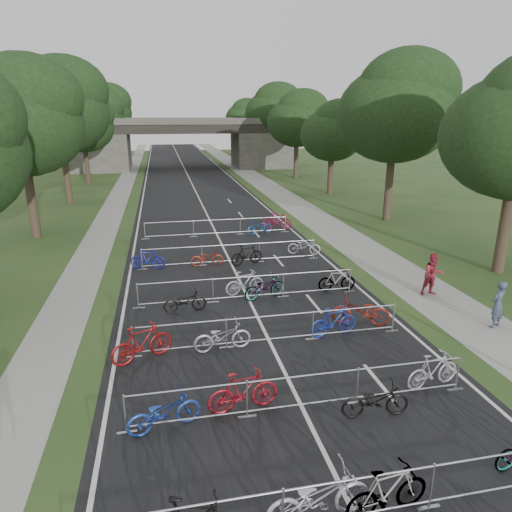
# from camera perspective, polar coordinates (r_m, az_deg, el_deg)

# --- Properties ---
(road) EXTENTS (11.00, 140.00, 0.01)m
(road) POSITION_cam_1_polar(r_m,az_deg,el_deg) (53.49, -8.06, 9.02)
(road) COLOR black
(road) RESTS_ON ground
(sidewalk_right) EXTENTS (3.00, 140.00, 0.01)m
(sidewalk_right) POSITION_cam_1_polar(r_m,az_deg,el_deg) (54.58, 0.45, 9.35)
(sidewalk_right) COLOR gray
(sidewalk_right) RESTS_ON ground
(sidewalk_left) EXTENTS (2.00, 140.00, 0.01)m
(sidewalk_left) POSITION_cam_1_polar(r_m,az_deg,el_deg) (53.54, -16.18, 8.52)
(sidewalk_left) COLOR gray
(sidewalk_left) RESTS_ON ground
(lane_markings) EXTENTS (0.12, 140.00, 0.00)m
(lane_markings) POSITION_cam_1_polar(r_m,az_deg,el_deg) (53.49, -8.06, 9.01)
(lane_markings) COLOR silver
(lane_markings) RESTS_ON ground
(overpass_bridge) EXTENTS (31.00, 8.00, 7.05)m
(overpass_bridge) POSITION_cam_1_polar(r_m,az_deg,el_deg) (68.04, -9.10, 13.73)
(overpass_bridge) COLOR #403D39
(overpass_bridge) RESTS_ON ground
(tree_left_1) EXTENTS (7.56, 7.56, 11.53)m
(tree_left_1) POSITION_cam_1_polar(r_m,az_deg,el_deg) (31.79, -27.31, 14.93)
(tree_left_1) COLOR #33261C
(tree_left_1) RESTS_ON ground
(tree_right_1) EXTENTS (8.18, 8.18, 12.47)m
(tree_right_1) POSITION_cam_1_polar(r_m,az_deg,el_deg) (34.89, 17.27, 17.08)
(tree_right_1) COLOR #33261C
(tree_right_1) RESTS_ON ground
(tree_left_2) EXTENTS (8.40, 8.40, 12.81)m
(tree_left_2) POSITION_cam_1_polar(r_m,az_deg,el_deg) (43.50, -23.36, 16.67)
(tree_left_2) COLOR #33261C
(tree_left_2) RESTS_ON ground
(tree_right_2) EXTENTS (6.16, 6.16, 9.39)m
(tree_right_2) POSITION_cam_1_polar(r_m,az_deg,el_deg) (45.85, 9.71, 15.04)
(tree_right_2) COLOR #33261C
(tree_right_2) RESTS_ON ground
(tree_left_3) EXTENTS (6.72, 6.72, 10.25)m
(tree_left_3) POSITION_cam_1_polar(r_m,az_deg,el_deg) (55.35, -20.78, 15.13)
(tree_left_3) COLOR #33261C
(tree_left_3) RESTS_ON ground
(tree_right_3) EXTENTS (7.17, 7.17, 10.93)m
(tree_right_3) POSITION_cam_1_polar(r_m,az_deg,el_deg) (57.18, 5.27, 16.61)
(tree_right_3) COLOR #33261C
(tree_right_3) RESTS_ON ground
(tree_left_4) EXTENTS (7.56, 7.56, 11.53)m
(tree_left_4) POSITION_cam_1_polar(r_m,az_deg,el_deg) (67.24, -19.35, 16.18)
(tree_left_4) COLOR #33261C
(tree_left_4) RESTS_ON ground
(tree_right_4) EXTENTS (8.18, 8.18, 12.47)m
(tree_right_4) POSITION_cam_1_polar(r_m,az_deg,el_deg) (68.76, 2.27, 17.60)
(tree_right_4) COLOR #33261C
(tree_right_4) RESTS_ON ground
(tree_left_5) EXTENTS (8.40, 8.40, 12.81)m
(tree_left_5) POSITION_cam_1_polar(r_m,az_deg,el_deg) (79.16, -18.33, 16.91)
(tree_left_5) COLOR #33261C
(tree_left_5) RESTS_ON ground
(tree_right_5) EXTENTS (6.16, 6.16, 9.39)m
(tree_right_5) POSITION_cam_1_polar(r_m,az_deg,el_deg) (80.48, 0.12, 16.19)
(tree_right_5) COLOR #33261C
(tree_right_5) RESTS_ON ground
(tree_left_6) EXTENTS (6.72, 6.72, 10.25)m
(tree_left_6) POSITION_cam_1_polar(r_m,az_deg,el_deg) (91.12, -17.44, 15.92)
(tree_left_6) COLOR #33261C
(tree_left_6) RESTS_ON ground
(tree_right_6) EXTENTS (7.17, 7.17, 10.93)m
(tree_right_6) POSITION_cam_1_polar(r_m,az_deg,el_deg) (92.24, -1.47, 16.95)
(tree_right_6) COLOR #33261C
(tree_right_6) RESTS_ON ground
(barrier_row_1) EXTENTS (9.70, 0.08, 1.10)m
(barrier_row_1) POSITION_cam_1_polar(r_m,az_deg,el_deg) (10.16, 12.82, -27.52)
(barrier_row_1) COLOR #A2A5AA
(barrier_row_1) RESTS_ON ground
(barrier_row_2) EXTENTS (9.70, 0.08, 1.10)m
(barrier_row_2) POSITION_cam_1_polar(r_m,az_deg,el_deg) (12.74, 5.96, -16.59)
(barrier_row_2) COLOR #A2A5AA
(barrier_row_2) RESTS_ON ground
(barrier_row_3) EXTENTS (9.70, 0.08, 1.10)m
(barrier_row_3) POSITION_cam_1_polar(r_m,az_deg,el_deg) (15.91, 1.82, -9.13)
(barrier_row_3) COLOR #A2A5AA
(barrier_row_3) RESTS_ON ground
(barrier_row_4) EXTENTS (9.70, 0.08, 1.10)m
(barrier_row_4) POSITION_cam_1_polar(r_m,az_deg,el_deg) (19.49, -0.92, -3.98)
(barrier_row_4) COLOR #A2A5AA
(barrier_row_4) RESTS_ON ground
(barrier_row_5) EXTENTS (9.70, 0.08, 1.10)m
(barrier_row_5) POSITION_cam_1_polar(r_m,az_deg,el_deg) (24.15, -3.15, 0.26)
(barrier_row_5) COLOR #A2A5AA
(barrier_row_5) RESTS_ON ground
(barrier_row_6) EXTENTS (9.70, 0.08, 1.10)m
(barrier_row_6) POSITION_cam_1_polar(r_m,az_deg,el_deg) (29.88, -4.89, 3.59)
(barrier_row_6) COLOR #A2A5AA
(barrier_row_6) RESTS_ON ground
(bike_5) EXTENTS (2.22, 0.94, 1.14)m
(bike_5) POSITION_cam_1_polar(r_m,az_deg,el_deg) (10.03, 7.80, -27.69)
(bike_5) COLOR #B3B3BB
(bike_5) RESTS_ON ground
(bike_6) EXTENTS (1.91, 0.75, 1.12)m
(bike_6) POSITION_cam_1_polar(r_m,az_deg,el_deg) (10.40, 16.13, -26.45)
(bike_6) COLOR #A2A5AA
(bike_6) RESTS_ON ground
(bike_8) EXTENTS (2.02, 1.16, 1.00)m
(bike_8) POSITION_cam_1_polar(r_m,az_deg,el_deg) (12.28, -11.42, -18.59)
(bike_8) COLOR #1D3DA1
(bike_8) RESTS_ON ground
(bike_9) EXTENTS (2.01, 0.79, 1.18)m
(bike_9) POSITION_cam_1_polar(r_m,az_deg,el_deg) (12.64, -1.60, -16.56)
(bike_9) COLOR maroon
(bike_9) RESTS_ON ground
(bike_10) EXTENTS (1.87, 0.78, 0.96)m
(bike_10) POSITION_cam_1_polar(r_m,az_deg,el_deg) (12.88, 14.68, -17.08)
(bike_10) COLOR black
(bike_10) RESTS_ON ground
(bike_11) EXTENTS (1.87, 0.82, 1.08)m
(bike_11) POSITION_cam_1_polar(r_m,az_deg,el_deg) (14.53, 21.26, -13.21)
(bike_11) COLOR #A5A4AC
(bike_11) RESTS_ON ground
(bike_12) EXTENTS (2.14, 1.39, 1.25)m
(bike_12) POSITION_cam_1_polar(r_m,az_deg,el_deg) (15.29, -14.07, -10.53)
(bike_12) COLOR maroon
(bike_12) RESTS_ON ground
(bike_13) EXTENTS (2.01, 0.86, 1.03)m
(bike_13) POSITION_cam_1_polar(r_m,az_deg,el_deg) (15.54, -4.23, -9.99)
(bike_13) COLOR #A5A5AD
(bike_13) RESTS_ON ground
(bike_14) EXTENTS (1.89, 0.77, 1.10)m
(bike_14) POSITION_cam_1_polar(r_m,az_deg,el_deg) (16.66, 9.70, -8.08)
(bike_14) COLOR navy
(bike_14) RESTS_ON ground
(bike_15) EXTENTS (2.27, 1.45, 1.13)m
(bike_15) POSITION_cam_1_polar(r_m,az_deg,el_deg) (17.64, 12.99, -6.76)
(bike_15) COLOR maroon
(bike_15) RESTS_ON ground
(bike_16) EXTENTS (1.76, 0.76, 0.90)m
(bike_16) POSITION_cam_1_polar(r_m,az_deg,el_deg) (18.57, -8.89, -5.63)
(bike_16) COLOR black
(bike_16) RESTS_ON ground
(bike_17) EXTENTS (1.89, 0.90, 1.09)m
(bike_17) POSITION_cam_1_polar(r_m,az_deg,el_deg) (20.04, -1.40, -3.37)
(bike_17) COLOR #A2A3A9
(bike_17) RESTS_ON ground
(bike_18) EXTENTS (2.06, 1.26, 1.02)m
(bike_18) POSITION_cam_1_polar(r_m,az_deg,el_deg) (19.62, 1.05, -3.93)
(bike_18) COLOR #A2A5AA
(bike_18) RESTS_ON ground
(bike_19) EXTENTS (1.74, 0.57, 1.03)m
(bike_19) POSITION_cam_1_polar(r_m,az_deg,el_deg) (20.76, 10.07, -2.98)
(bike_19) COLOR #A2A5AA
(bike_19) RESTS_ON ground
(bike_20) EXTENTS (1.89, 1.01, 1.09)m
(bike_20) POSITION_cam_1_polar(r_m,az_deg,el_deg) (23.92, -13.38, -0.36)
(bike_20) COLOR navy
(bike_20) RESTS_ON ground
(bike_21) EXTENTS (1.71, 0.61, 0.89)m
(bike_21) POSITION_cam_1_polar(r_m,az_deg,el_deg) (23.95, -6.14, -0.21)
(bike_21) COLOR maroon
(bike_21) RESTS_ON ground
(bike_22) EXTENTS (1.90, 1.03, 1.10)m
(bike_22) POSITION_cam_1_polar(r_m,az_deg,el_deg) (23.95, -1.19, 0.16)
(bike_22) COLOR black
(bike_22) RESTS_ON ground
(bike_23) EXTENTS (1.95, 1.23, 0.97)m
(bike_23) POSITION_cam_1_polar(r_m,az_deg,el_deg) (25.87, 6.03, 1.23)
(bike_23) COLOR #A1A1A8
(bike_23) RESTS_ON ground
(bike_26) EXTENTS (2.02, 1.28, 1.00)m
(bike_26) POSITION_cam_1_polar(r_m,az_deg,el_deg) (30.06, 0.47, 3.64)
(bike_26) COLOR #19498E
(bike_26) RESTS_ON ground
(bike_27) EXTENTS (2.05, 1.47, 1.21)m
(bike_27) POSITION_cam_1_polar(r_m,az_deg,el_deg) (31.52, 2.70, 4.47)
(bike_27) COLOR maroon
(bike_27) RESTS_ON ground
(pedestrian_a) EXTENTS (0.79, 0.67, 1.83)m
(pedestrian_a) POSITION_cam_1_polar(r_m,az_deg,el_deg) (19.11, 27.97, -5.38)
(pedestrian_a) COLOR #374153
(pedestrian_a) RESTS_ON ground
(pedestrian_b) EXTENTS (0.93, 0.73, 1.88)m
(pedestrian_b) POSITION_cam_1_polar(r_m,az_deg,el_deg) (21.29, 21.25, -2.20)
(pedestrian_b) COLOR maroon
(pedestrian_b) RESTS_ON ground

